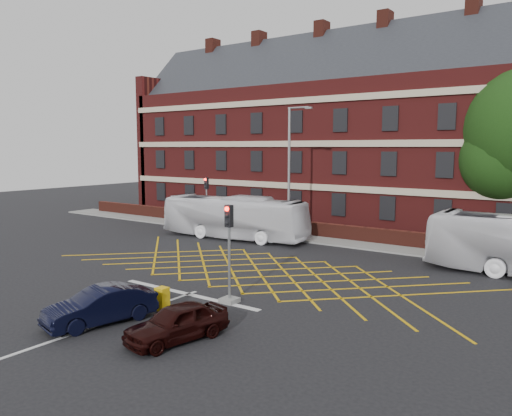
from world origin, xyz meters
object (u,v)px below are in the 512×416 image
Objects in this scene: bus_left at (234,217)px; direction_signs at (202,210)px; car_navy at (100,306)px; car_maroon at (177,322)px; traffic_light_near at (229,263)px; utility_cabinet at (162,299)px; street_lamp at (290,197)px; traffic_light_far at (207,208)px.

bus_left is 5.16× the size of direction_signs.
bus_left is at bearing 125.45° from car_navy.
traffic_light_near is at bearing 117.33° from car_maroon.
bus_left is 15.35m from traffic_light_near.
bus_left is 16.58m from utility_cabinet.
car_maroon is at bearing 21.21° from car_navy.
car_navy is (6.89, -17.11, -0.88)m from bus_left.
street_lamp is at bearing 111.07° from traffic_light_near.
direction_signs is (-15.33, 15.45, -0.39)m from traffic_light_near.
direction_signs reaches higher than utility_cabinet.
utility_cabinet is (-2.78, 1.97, -0.16)m from car_maroon.
utility_cabinet is (0.79, 2.45, -0.21)m from car_navy.
car_navy is 0.99× the size of traffic_light_near.
car_navy is 1.92× the size of direction_signs.
car_navy is 5.55m from traffic_light_near.
car_maroon is 18.74m from street_lamp.
direction_signs is at bearing 142.51° from traffic_light_far.
bus_left is at bearing 134.53° from car_maroon.
traffic_light_far reaches higher than bus_left.
car_navy is 4.34× the size of utility_cabinet.
traffic_light_far is at bearing 134.11° from car_navy.
bus_left is at bearing -28.09° from direction_signs.
car_navy is at bearing -107.92° from utility_cabinet.
car_navy is 2.58m from utility_cabinet.
direction_signs is at bearing 127.50° from utility_cabinet.
traffic_light_near reaches higher than car_maroon.
bus_left is 11.67× the size of utility_cabinet.
bus_left reaches higher than car_maroon.
traffic_light_far is at bearing 172.77° from street_lamp.
direction_signs is (-1.67, 1.28, -0.39)m from traffic_light_far.
street_lamp is at bearing -83.56° from bus_left.
car_navy is 18.34m from street_lamp.
traffic_light_near reaches higher than bus_left.
car_navy is at bearing -59.41° from traffic_light_far.
traffic_light_far is at bearing 140.97° from car_maroon.
traffic_light_near is (-1.18, 4.41, 1.12)m from car_maroon.
street_lamp is at bearing 121.92° from car_maroon.
bus_left is 18.46m from car_navy.
traffic_light_far is at bearing 125.98° from utility_cabinet.
traffic_light_far reaches higher than car_navy.
traffic_light_far is 4.40× the size of utility_cabinet.
street_lamp is at bearing -7.23° from traffic_light_far.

